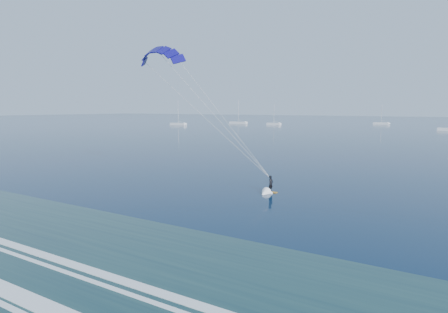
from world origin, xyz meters
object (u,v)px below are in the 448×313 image
kitesurfer_rig (209,110)px  sailboat_2 (381,123)px  sailboat_8 (238,123)px  sailboat_0 (178,124)px  sailboat_1 (274,124)px

kitesurfer_rig → sailboat_2: kitesurfer_rig is taller
sailboat_2 → sailboat_8: sailboat_8 is taller
sailboat_0 → kitesurfer_rig: bearing=-49.8°
sailboat_0 → sailboat_2: bearing=36.6°
kitesurfer_rig → sailboat_2: size_ratio=1.70×
sailboat_0 → sailboat_2: 112.11m
kitesurfer_rig → sailboat_1: bearing=112.8°
sailboat_0 → sailboat_1: 51.32m
sailboat_0 → sailboat_8: bearing=62.8°
sailboat_0 → sailboat_8: (17.39, 33.83, -0.01)m
sailboat_1 → sailboat_2: bearing=38.9°
sailboat_0 → sailboat_2: sailboat_0 is taller
sailboat_1 → sailboat_8: (-25.18, 5.17, 0.01)m
sailboat_2 → sailboat_0: bearing=-143.4°
sailboat_1 → sailboat_2: 60.89m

